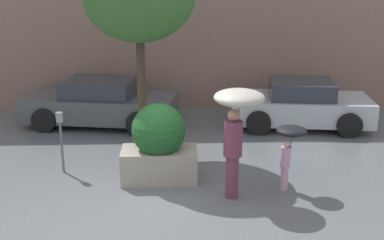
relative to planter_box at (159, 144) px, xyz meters
The scene contains 8 objects.
ground_plane 1.24m from the planter_box, 105.96° to the right, with size 40.00×40.00×0.00m, color slate.
building_facade 6.01m from the planter_box, 92.73° to the left, with size 18.00×0.30×6.00m.
planter_box is the anchor object (origin of this frame).
person_adult 1.78m from the planter_box, 27.97° to the right, with size 0.91×0.91×2.02m.
person_child 2.52m from the planter_box, 12.26° to the right, with size 0.57×0.57×1.27m.
parked_car_near 4.26m from the planter_box, 113.70° to the left, with size 4.30×2.44×1.26m.
parked_car_far 5.12m from the planter_box, 43.51° to the left, with size 3.87×2.32×1.26m.
parking_meter 2.08m from the planter_box, 166.49° to the left, with size 0.14×0.14×1.30m.
Camera 1 is at (0.58, -8.00, 3.93)m, focal length 45.00 mm.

